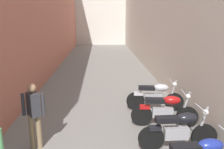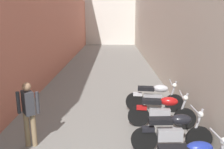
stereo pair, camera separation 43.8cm
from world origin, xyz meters
TOP-DOWN VIEW (x-y plane):
  - ground_plane at (0.00, 10.49)m, footprint 40.98×40.98m
  - building_right at (2.83, 12.49)m, footprint 0.45×24.98m
  - building_far_end at (0.00, 25.98)m, footprint 8.26×2.00m
  - motorcycle_fourth at (1.69, 4.32)m, footprint 1.85×0.58m
  - motorcycle_fifth at (1.69, 5.50)m, footprint 1.84×0.58m
  - motorcycle_sixth at (1.69, 6.67)m, footprint 1.85×0.58m
  - pedestrian_further_down at (-1.60, 4.54)m, footprint 0.52×0.39m

SIDE VIEW (x-z plane):
  - ground_plane at x=0.00m, z-range 0.00..0.00m
  - motorcycle_fourth at x=1.69m, z-range -0.02..1.02m
  - motorcycle_fifth at x=1.69m, z-range -0.02..1.02m
  - motorcycle_sixth at x=1.69m, z-range -0.02..1.02m
  - pedestrian_further_down at x=-1.60m, z-range 0.13..1.70m
  - building_right at x=2.83m, z-range 0.00..5.49m
  - building_far_end at x=0.00m, z-range 0.00..5.56m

